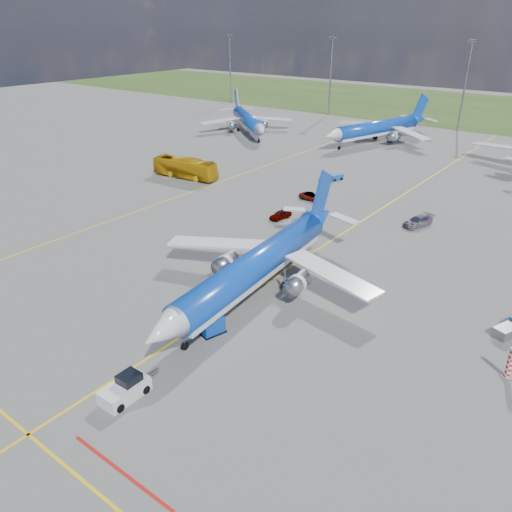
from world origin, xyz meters
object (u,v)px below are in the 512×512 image
Objects in this scene: baggage_tug_c at (332,178)px; uld_container at (211,324)px; pushback_tug at (126,389)px; bg_jet_nw at (248,133)px; service_car_c at (418,221)px; bg_jet_nnw at (375,142)px; apron_bus at (185,168)px; main_airliner at (256,292)px; service_car_a at (280,215)px; service_car_b at (312,197)px; warning_post at (510,363)px.

uld_container is at bearing -50.75° from baggage_tug_c.
pushback_tug is at bearing -53.03° from baggage_tug_c.
bg_jet_nw reaches higher than baggage_tug_c.
pushback_tug reaches higher than baggage_tug_c.
pushback_tug is 49.72m from service_car_c.
bg_jet_nnw reaches higher than pushback_tug.
bg_jet_nnw reaches higher than uld_container.
bg_jet_nw is 102.80m from pushback_tug.
apron_bus reaches higher than pushback_tug.
apron_bus is (16.22, -39.84, 1.86)m from bg_jet_nw.
main_airliner reaches higher than baggage_tug_c.
bg_jet_nnw is 7.51× the size of service_car_c.
uld_container is 0.57× the size of service_car_a.
service_car_a is 10.25m from service_car_b.
main_airliner is at bearing -48.95° from baggage_tug_c.
service_car_b is (-0.71, 10.22, -0.02)m from service_car_a.
service_car_c is at bearing -92.43° from apron_bus.
pushback_tug is 1.24× the size of service_car_b.
pushback_tug is at bearing -61.23° from service_car_a.
service_car_a is (26.75, -6.85, -1.22)m from apron_bus.
pushback_tug is at bearing -89.97° from main_airliner.
service_car_c is at bearing 83.57° from pushback_tug.
main_airliner reaches higher than service_car_a.
warning_post reaches higher than baggage_tug_c.
uld_container is at bearing 92.87° from pushback_tug.
service_car_b is at bearing 104.21° from pushback_tug.
main_airliner is (-25.50, -1.34, -1.50)m from warning_post.
apron_bus is 26.28m from service_car_b.
main_airliner is 8.35× the size of service_car_b.
warning_post is 0.08× the size of bg_jet_nnw.
main_airliner reaches higher than warning_post.
service_car_b is (-12.72, 39.06, -0.24)m from uld_container.
main_airliner is at bearing -176.99° from warning_post.
bg_jet_nw is at bearing 143.63° from service_car_a.
apron_bus is at bearing 153.37° from uld_container.
service_car_a is at bearing 152.68° from warning_post.
uld_container is (23.10, -85.41, 0.86)m from bg_jet_nnw.
warning_post is 0.54× the size of pushback_tug.
warning_post reaches higher than service_car_a.
pushback_tug is 1.47× the size of service_car_a.
bg_jet_nw reaches higher than warning_post.
uld_container reaches higher than baggage_tug_c.
service_car_b is at bearing 105.00° from service_car_a.
warning_post is at bearing -118.29° from apron_bus.
pushback_tug is (-23.56, -20.98, -0.74)m from warning_post.
service_car_c is at bearing -42.95° from bg_jet_nnw.
bg_jet_nnw reaches higher than service_car_b.
service_car_c is (6.78, 29.84, 0.73)m from main_airliner.
baggage_tug_c is at bearing -62.27° from bg_jet_nnw.
warning_post is 25.58m from main_airliner.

